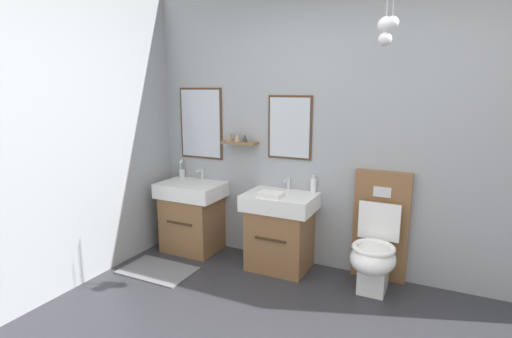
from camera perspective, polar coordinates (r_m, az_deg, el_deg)
wall_back at (r=3.68m, az=14.89°, el=6.29°), size 4.47×0.65×2.78m
wall_left at (r=3.39m, az=-32.15°, el=4.48°), size 0.12×3.75×2.78m
bath_mat at (r=4.00m, az=-13.97°, el=-13.98°), size 0.68×0.44×0.01m
vanity_sink_left at (r=4.29m, az=-9.08°, el=-6.48°), size 0.66×0.50×0.73m
tap_on_left_sink at (r=4.33m, az=-7.88°, el=-0.55°), size 0.03×0.13×0.11m
vanity_sink_right at (r=3.83m, az=3.53°, el=-8.60°), size 0.66×0.50×0.73m
tap_on_right_sink at (r=3.87m, az=4.64°, el=-1.92°), size 0.03×0.13×0.11m
toilet at (r=3.62m, az=16.97°, el=-10.49°), size 0.48×0.63×1.00m
toothbrush_cup at (r=4.47m, az=-10.62°, el=-0.46°), size 0.07×0.07×0.20m
soap_dispenser at (r=3.79m, az=8.27°, el=-2.32°), size 0.06×0.06×0.17m
folded_hand_towel at (r=3.60m, az=2.10°, el=-3.72°), size 0.22×0.16×0.04m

